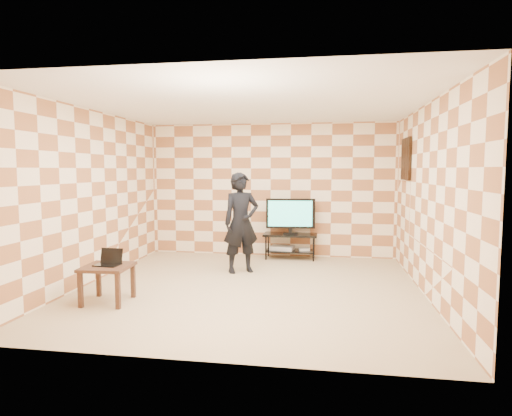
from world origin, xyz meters
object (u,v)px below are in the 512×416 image
object	(u,v)px
tv_stand	(290,240)
tv	(290,214)
side_table	(107,272)
person	(241,223)

from	to	relation	value
tv_stand	tv	world-z (taller)	tv
tv_stand	side_table	distance (m)	3.86
side_table	person	bearing A→B (deg)	53.73
tv_stand	person	size ratio (longest dim) A/B	0.61
tv	side_table	xyz separation A→B (m)	(-2.18, -3.19, -0.48)
tv	side_table	distance (m)	3.89
tv	person	xyz separation A→B (m)	(-0.75, -1.24, -0.03)
tv_stand	tv	distance (m)	0.52
tv	person	bearing A→B (deg)	-121.26
tv	tv_stand	bearing A→B (deg)	84.74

